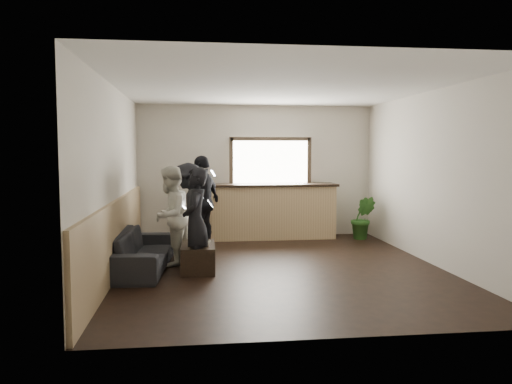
{
  "coord_description": "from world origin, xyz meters",
  "views": [
    {
      "loc": [
        -1.3,
        -7.6,
        1.82
      ],
      "look_at": [
        -0.32,
        0.4,
        1.17
      ],
      "focal_mm": 35.0,
      "sensor_mm": 36.0,
      "label": 1
    }
  ],
  "objects": [
    {
      "name": "person_c",
      "position": [
        -1.42,
        1.08,
        0.81
      ],
      "size": [
        0.63,
        1.06,
        1.63
      ],
      "rotation": [
        0.0,
        0.0,
        -1.55
      ],
      "color": "black",
      "rests_on": "ground"
    },
    {
      "name": "ground",
      "position": [
        0.0,
        0.0,
        0.0
      ],
      "size": [
        5.0,
        6.0,
        0.01
      ],
      "primitive_type": "cube",
      "color": "black"
    },
    {
      "name": "person_d",
      "position": [
        -1.16,
        1.78,
        0.87
      ],
      "size": [
        0.9,
        1.1,
        1.75
      ],
      "rotation": [
        0.0,
        0.0,
        -2.13
      ],
      "color": "black",
      "rests_on": "ground"
    },
    {
      "name": "coffee_table",
      "position": [
        -1.26,
        -0.0,
        0.2
      ],
      "size": [
        0.52,
        0.92,
        0.4
      ],
      "primitive_type": "cube",
      "rotation": [
        0.0,
        0.0,
        -0.02
      ],
      "color": "black",
      "rests_on": "ground"
    },
    {
      "name": "person_a",
      "position": [
        -1.3,
        -0.22,
        0.79
      ],
      "size": [
        0.48,
        0.61,
        1.59
      ],
      "rotation": [
        0.0,
        0.0,
        -1.66
      ],
      "color": "black",
      "rests_on": "ground"
    },
    {
      "name": "potted_plant",
      "position": [
        2.15,
        2.32,
        0.45
      ],
      "size": [
        0.6,
        0.55,
        0.9
      ],
      "primitive_type": "imported",
      "rotation": [
        0.0,
        0.0,
        -0.37
      ],
      "color": "#2D6623",
      "rests_on": "ground"
    },
    {
      "name": "room_shell",
      "position": [
        -0.74,
        0.0,
        1.47
      ],
      "size": [
        5.01,
        6.01,
        2.8
      ],
      "color": "silver",
      "rests_on": "ground"
    },
    {
      "name": "cup_a",
      "position": [
        -1.32,
        0.16,
        0.45
      ],
      "size": [
        0.17,
        0.17,
        0.1
      ],
      "primitive_type": "imported",
      "rotation": [
        0.0,
        0.0,
        5.94
      ],
      "color": "silver",
      "rests_on": "coffee_table"
    },
    {
      "name": "person_b",
      "position": [
        -1.7,
        0.42,
        0.8
      ],
      "size": [
        0.84,
        0.94,
        1.59
      ],
      "rotation": [
        0.0,
        0.0,
        -1.94
      ],
      "color": "silver",
      "rests_on": "ground"
    },
    {
      "name": "bar_counter",
      "position": [
        0.3,
        2.7,
        0.64
      ],
      "size": [
        2.7,
        0.68,
        2.13
      ],
      "color": "tan",
      "rests_on": "ground"
    },
    {
      "name": "sofa",
      "position": [
        -2.15,
        0.11,
        0.3
      ],
      "size": [
        0.95,
        2.11,
        0.6
      ],
      "primitive_type": "imported",
      "rotation": [
        0.0,
        0.0,
        1.5
      ],
      "color": "black",
      "rests_on": "ground"
    },
    {
      "name": "cup_b",
      "position": [
        -1.13,
        -0.19,
        0.45
      ],
      "size": [
        0.13,
        0.13,
        0.09
      ],
      "primitive_type": "imported",
      "rotation": [
        0.0,
        0.0,
        4.33
      ],
      "color": "silver",
      "rests_on": "coffee_table"
    }
  ]
}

